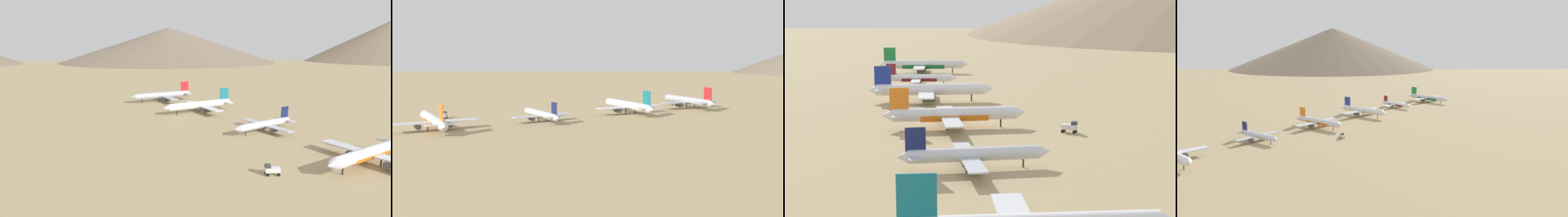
% 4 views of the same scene
% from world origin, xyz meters
% --- Properties ---
extents(ground_plane, '(2039.86, 2039.86, 0.00)m').
position_xyz_m(ground_plane, '(0.00, 0.00, 0.00)').
color(ground_plane, tan).
extents(parked_jet_2, '(40.87, 33.18, 11.79)m').
position_xyz_m(parked_jet_2, '(-5.28, -57.09, 3.97)').
color(parked_jet_2, silver).
rests_on(parked_jet_2, ground).
extents(parked_jet_3, '(50.32, 40.92, 14.50)m').
position_xyz_m(parked_jet_3, '(-0.78, -1.81, 4.83)').
color(parked_jet_3, silver).
rests_on(parked_jet_3, ground).
extents(parked_jet_4, '(54.92, 44.82, 15.85)m').
position_xyz_m(parked_jet_4, '(-0.89, 58.10, 5.34)').
color(parked_jet_4, white).
rests_on(parked_jet_4, ground).
extents(parked_jet_5, '(38.87, 31.80, 11.25)m').
position_xyz_m(parked_jet_5, '(1.18, 113.83, 3.74)').
color(parked_jet_5, white).
rests_on(parked_jet_5, ground).
extents(parked_jet_6, '(53.74, 43.98, 15.55)m').
position_xyz_m(parked_jet_6, '(10.28, 168.54, 5.18)').
color(parked_jet_6, silver).
rests_on(parked_jet_6, ground).
extents(service_truck, '(5.68, 4.99, 3.90)m').
position_xyz_m(service_truck, '(36.26, -17.67, 2.08)').
color(service_truck, silver).
rests_on(service_truck, ground).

